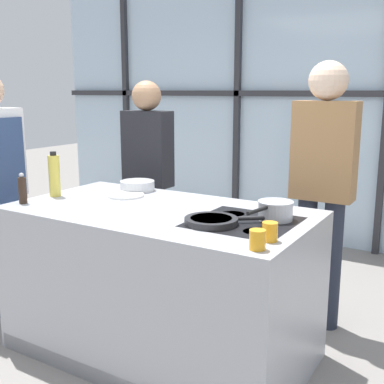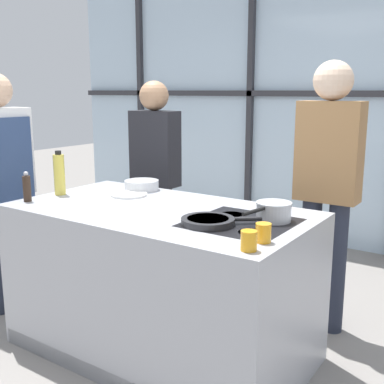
{
  "view_description": "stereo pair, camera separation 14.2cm",
  "coord_description": "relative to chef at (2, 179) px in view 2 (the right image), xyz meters",
  "views": [
    {
      "loc": [
        1.56,
        -2.21,
        1.57
      ],
      "look_at": [
        0.16,
        0.1,
        1.0
      ],
      "focal_mm": 45.0,
      "sensor_mm": 36.0,
      "label": 1
    },
    {
      "loc": [
        1.68,
        -2.13,
        1.57
      ],
      "look_at": [
        0.16,
        0.1,
        1.0
      ],
      "focal_mm": 45.0,
      "sensor_mm": 36.0,
      "label": 2
    }
  ],
  "objects": [
    {
      "name": "saucepan",
      "position": [
        1.94,
        0.26,
        -0.01
      ],
      "size": [
        0.19,
        0.35,
        0.1
      ],
      "color": "silver",
      "rests_on": "demo_island"
    },
    {
      "name": "mixing_bowl",
      "position": [
        0.85,
        0.49,
        -0.03
      ],
      "size": [
        0.23,
        0.23,
        0.07
      ],
      "color": "silver",
      "rests_on": "demo_island"
    },
    {
      "name": "oil_bottle",
      "position": [
        0.5,
        0.08,
        0.07
      ],
      "size": [
        0.07,
        0.07,
        0.29
      ],
      "color": "#E0CC4C",
      "rests_on": "demo_island"
    },
    {
      "name": "juice_glass_far",
      "position": [
        2.06,
        -0.09,
        -0.02
      ],
      "size": [
        0.07,
        0.07,
        0.09
      ],
      "primitive_type": "cylinder",
      "color": "orange",
      "rests_on": "demo_island"
    },
    {
      "name": "spectator_center_left",
      "position": [
        1.98,
        0.98,
        0.06
      ],
      "size": [
        0.4,
        0.25,
        1.75
      ],
      "rotation": [
        0.0,
        0.0,
        3.14
      ],
      "color": "#232838",
      "rests_on": "ground_plane"
    },
    {
      "name": "pepper_grinder",
      "position": [
        0.49,
        -0.17,
        0.02
      ],
      "size": [
        0.05,
        0.05,
        0.19
      ],
      "color": "#332319",
      "rests_on": "demo_island"
    },
    {
      "name": "back_window_wall",
      "position": [
        1.28,
        2.77,
        0.44
      ],
      "size": [
        6.4,
        0.1,
        2.8
      ],
      "color": "silver",
      "rests_on": "ground_plane"
    },
    {
      "name": "white_plate",
      "position": [
        0.9,
        0.31,
        -0.06
      ],
      "size": [
        0.24,
        0.24,
        0.01
      ],
      "primitive_type": "cylinder",
      "color": "white",
      "rests_on": "demo_island"
    },
    {
      "name": "spectator_far_left",
      "position": [
        0.58,
        0.98,
        -0.01
      ],
      "size": [
        0.39,
        0.23,
        1.65
      ],
      "rotation": [
        0.0,
        0.0,
        3.14
      ],
      "color": "black",
      "rests_on": "ground_plane"
    },
    {
      "name": "ground_plane",
      "position": [
        1.28,
        0.14,
        -0.96
      ],
      "size": [
        18.0,
        18.0,
        0.0
      ],
      "primitive_type": "plane",
      "color": "gray"
    },
    {
      "name": "demo_island",
      "position": [
        1.28,
        0.14,
        -0.51
      ],
      "size": [
        1.75,
        0.95,
        0.9
      ],
      "color": "#A8AAB2",
      "rests_on": "ground_plane"
    },
    {
      "name": "chef",
      "position": [
        0.0,
        0.0,
        0.0
      ],
      "size": [
        0.24,
        0.43,
        1.69
      ],
      "rotation": [
        0.0,
        0.0,
        -1.57
      ],
      "color": "#232838",
      "rests_on": "ground_plane"
    },
    {
      "name": "frying_pan",
      "position": [
        1.7,
        0.02,
        -0.05
      ],
      "size": [
        0.43,
        0.37,
        0.04
      ],
      "color": "#232326",
      "rests_on": "demo_island"
    },
    {
      "name": "juice_glass_near",
      "position": [
        2.06,
        -0.23,
        -0.02
      ],
      "size": [
        0.07,
        0.07,
        0.09
      ],
      "primitive_type": "cylinder",
      "color": "orange",
      "rests_on": "demo_island"
    }
  ]
}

